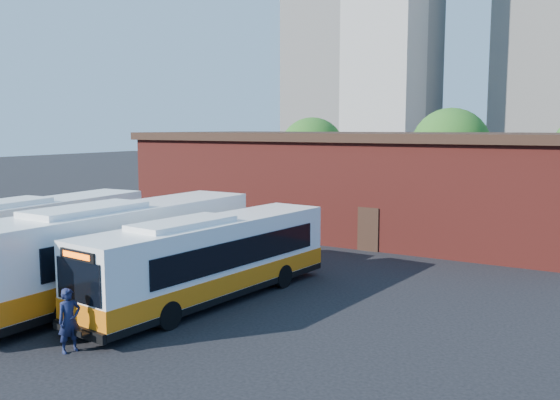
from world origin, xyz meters
The scene contains 8 objects.
ground centered at (0.00, 0.00, 0.00)m, with size 220.00×220.00×0.00m, color black.
bus_west centered at (-8.54, 1.40, 1.60)m, with size 3.53×13.08×3.52m.
bus_midwest centered at (-2.27, 0.92, 1.72)m, with size 3.17×13.99×3.79m.
bus_mideast centered at (1.36, 2.11, 1.53)m, with size 3.67×12.51×3.36m.
transit_worker centered at (1.00, -4.34, 0.98)m, with size 0.72×0.47×1.96m, color #131938.
depot_building centered at (0.00, 20.00, 3.26)m, with size 28.60×12.60×6.40m.
tree_west centered at (-10.00, 32.00, 4.64)m, with size 6.00×6.00×7.65m.
tree_mid centered at (2.00, 34.00, 5.08)m, with size 6.56×6.56×8.36m.
Camera 1 is at (15.25, -15.82, 6.73)m, focal length 38.00 mm.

